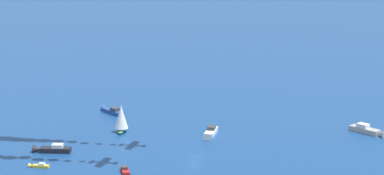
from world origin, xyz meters
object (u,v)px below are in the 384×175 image
(motorboat_far_port, at_px, (370,131))
(motorboat_far_stbd, at_px, (210,133))
(motorboat_outer_ring_a, at_px, (50,149))
(sailboat_ahead, at_px, (121,118))
(motorboat_outer_ring_c, at_px, (126,172))
(motorboat_outer_ring_b, at_px, (38,166))
(motorboat_offshore, at_px, (111,111))

(motorboat_far_port, xyz_separation_m, motorboat_far_stbd, (-3.98, -44.72, -0.09))
(motorboat_far_port, xyz_separation_m, motorboat_outer_ring_a, (4.63, -87.95, -0.09))
(sailboat_ahead, xyz_separation_m, motorboat_outer_ring_a, (15.26, -18.94, -3.27))
(motorboat_far_port, relative_size, motorboat_outer_ring_c, 1.61)
(motorboat_far_port, height_order, motorboat_far_stbd, motorboat_far_port)
(motorboat_far_port, bearing_deg, motorboat_far_stbd, -95.08)
(motorboat_far_port, height_order, motorboat_outer_ring_c, motorboat_far_port)
(sailboat_ahead, xyz_separation_m, motorboat_outer_ring_b, (26.51, -21.17, -3.64))
(motorboat_far_stbd, distance_m, sailboat_ahead, 25.40)
(motorboat_far_port, relative_size, motorboat_far_stbd, 1.04)
(motorboat_outer_ring_b, distance_m, motorboat_outer_ring_c, 22.16)
(motorboat_outer_ring_a, distance_m, motorboat_outer_ring_c, 26.27)
(motorboat_far_stbd, bearing_deg, motorboat_outer_ring_b, -66.40)
(motorboat_outer_ring_a, bearing_deg, motorboat_outer_ring_c, 45.50)
(motorboat_outer_ring_b, relative_size, motorboat_outer_ring_c, 0.81)
(motorboat_far_stbd, distance_m, motorboat_outer_ring_a, 44.08)
(motorboat_outer_ring_a, bearing_deg, motorboat_far_stbd, 101.26)
(motorboat_outer_ring_a, relative_size, motorboat_outer_ring_c, 1.56)
(motorboat_far_port, bearing_deg, motorboat_outer_ring_c, -71.59)
(motorboat_outer_ring_a, distance_m, motorboat_outer_ring_b, 11.47)
(motorboat_far_stbd, xyz_separation_m, motorboat_offshore, (-27.03, -26.74, -0.05))
(motorboat_far_stbd, xyz_separation_m, sailboat_ahead, (-6.66, -24.29, 3.27))
(motorboat_offshore, xyz_separation_m, sailboat_ahead, (20.38, 2.45, 3.32))
(motorboat_far_port, height_order, motorboat_offshore, motorboat_far_port)
(motorboat_offshore, height_order, motorboat_outer_ring_b, motorboat_offshore)
(motorboat_outer_ring_c, bearing_deg, motorboat_far_stbd, 137.81)
(sailboat_ahead, bearing_deg, motorboat_outer_ring_a, -51.13)
(motorboat_outer_ring_c, bearing_deg, motorboat_outer_ring_a, -134.50)
(sailboat_ahead, height_order, motorboat_outer_ring_b, sailboat_ahead)
(motorboat_far_stbd, relative_size, motorboat_outer_ring_b, 1.93)
(motorboat_outer_ring_c, bearing_deg, sailboat_ahead, 179.66)
(motorboat_far_port, distance_m, motorboat_outer_ring_c, 72.95)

